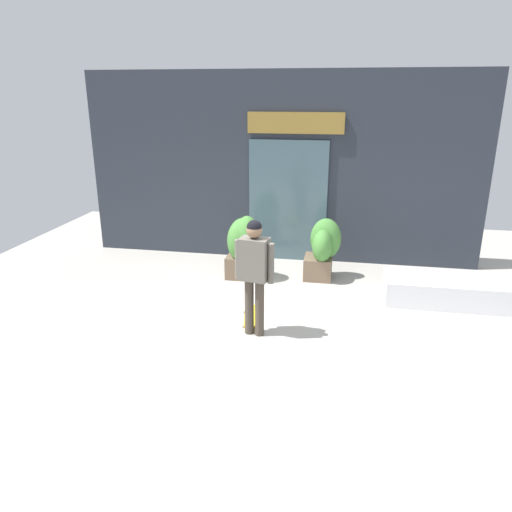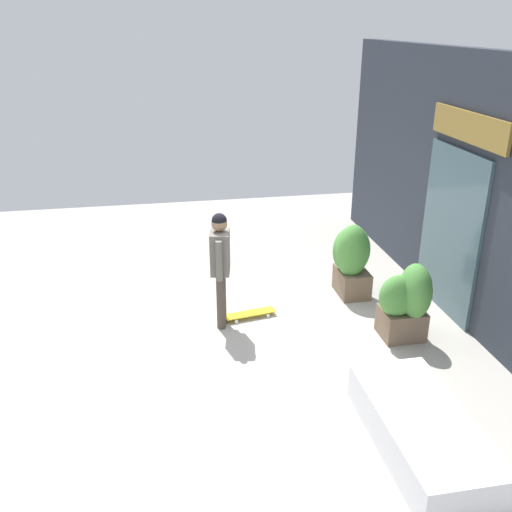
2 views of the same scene
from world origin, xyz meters
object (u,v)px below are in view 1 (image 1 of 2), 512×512
skateboarder (254,266)px  planter_box_left (243,244)px  planter_box_right (323,249)px  skateboard (250,316)px

skateboarder → planter_box_left: 2.28m
skateboarder → planter_box_right: bearing=-8.3°
skateboard → planter_box_right: (0.98, 2.00, 0.51)m
skateboard → skateboarder: bearing=-171.9°
skateboarder → planter_box_right: (0.84, 2.44, -0.48)m
skateboard → planter_box_left: planter_box_left is taller
skateboarder → skateboard: size_ratio=2.14×
planter_box_right → skateboard: bearing=-116.1°
planter_box_right → skateboarder: bearing=-108.9°
planter_box_left → skateboarder: bearing=-74.0°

